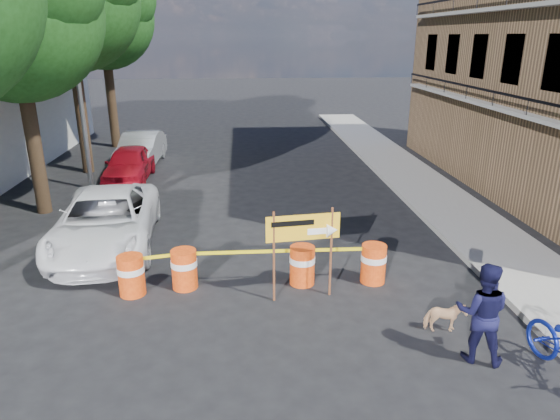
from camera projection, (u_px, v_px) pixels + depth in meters
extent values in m
plane|color=black|center=(270.00, 320.00, 9.91)|extent=(120.00, 120.00, 0.00)
cube|color=gray|center=(451.00, 209.00, 16.00)|extent=(2.40, 40.00, 0.15)
cylinder|color=#332316|center=(33.00, 138.00, 15.21)|extent=(0.44, 0.44, 4.76)
sphere|color=#1C4A15|center=(12.00, 13.00, 14.03)|extent=(5.00, 5.00, 5.00)
cylinder|color=#332316|center=(81.00, 107.00, 19.82)|extent=(0.44, 0.44, 5.32)
sphere|color=#1C4A15|center=(53.00, 21.00, 19.33)|extent=(3.78, 3.78, 3.78)
cylinder|color=#332316|center=(111.00, 97.00, 24.59)|extent=(0.44, 0.44, 4.93)
sphere|color=#1C4A15|center=(102.00, 17.00, 23.37)|extent=(4.80, 4.80, 4.80)
sphere|color=#1C4A15|center=(92.00, 33.00, 24.11)|extent=(3.36, 3.36, 3.36)
cylinder|color=gray|center=(78.00, 77.00, 17.08)|extent=(0.16, 0.16, 8.00)
cylinder|color=red|center=(131.00, 275.00, 10.76)|extent=(0.56, 0.56, 0.90)
cylinder|color=white|center=(131.00, 269.00, 10.71)|extent=(0.58, 0.58, 0.14)
cylinder|color=red|center=(184.00, 269.00, 11.04)|extent=(0.56, 0.56, 0.90)
cylinder|color=white|center=(184.00, 263.00, 10.99)|extent=(0.58, 0.58, 0.14)
cylinder|color=red|center=(302.00, 265.00, 11.23)|extent=(0.56, 0.56, 0.90)
cylinder|color=white|center=(302.00, 259.00, 11.18)|extent=(0.58, 0.58, 0.14)
cylinder|color=red|center=(373.00, 264.00, 11.31)|extent=(0.56, 0.56, 0.90)
cylinder|color=white|center=(374.00, 258.00, 11.26)|extent=(0.58, 0.58, 0.14)
cylinder|color=#592D19|center=(274.00, 257.00, 10.31)|extent=(0.05, 0.05, 2.01)
cylinder|color=#592D19|center=(331.00, 252.00, 10.54)|extent=(0.05, 0.05, 2.01)
cube|color=yellow|center=(303.00, 227.00, 10.23)|extent=(1.56, 0.22, 0.56)
cube|color=white|center=(318.00, 231.00, 10.30)|extent=(0.44, 0.06, 0.13)
cone|color=white|center=(332.00, 230.00, 10.35)|extent=(0.28, 0.32, 0.29)
cube|color=black|center=(293.00, 224.00, 10.13)|extent=(0.89, 0.12, 0.11)
imported|color=black|center=(482.00, 313.00, 8.43)|extent=(1.08, 0.98, 1.82)
imported|color=tan|center=(444.00, 317.00, 9.41)|extent=(0.76, 0.39, 0.62)
imported|color=white|center=(106.00, 221.00, 13.11)|extent=(2.84, 5.46, 1.47)
imported|color=#A10D1B|center=(129.00, 164.00, 19.21)|extent=(1.61, 3.92, 1.33)
imported|color=#B2B5BA|center=(141.00, 149.00, 21.57)|extent=(1.67, 4.34, 1.41)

